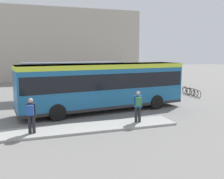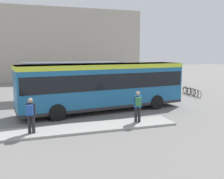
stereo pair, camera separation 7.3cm
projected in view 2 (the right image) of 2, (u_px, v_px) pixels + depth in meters
name	position (u px, v px, depth m)	size (l,w,h in m)	color
ground_plane	(104.00, 111.00, 17.62)	(120.00, 120.00, 0.00)	slate
curb_island	(88.00, 128.00, 13.39)	(9.76, 1.80, 0.12)	#9E9E99
city_bus	(104.00, 84.00, 17.34)	(11.91, 4.12, 3.29)	#1E6093
pedestrian_waiting	(138.00, 105.00, 14.04)	(0.49, 0.53, 1.78)	#232328
pedestrian_companion	(31.00, 113.00, 12.11)	(0.47, 0.51, 1.75)	#232328
bicycle_white	(196.00, 93.00, 22.90)	(0.48, 1.63, 0.71)	black
bicycle_green	(192.00, 92.00, 23.54)	(0.48, 1.69, 0.73)	black
bicycle_red	(189.00, 91.00, 24.19)	(0.48, 1.67, 0.72)	black
bicycle_blue	(187.00, 90.00, 24.88)	(0.48, 1.59, 0.69)	black
station_shelter	(72.00, 64.00, 22.01)	(8.47, 3.29, 3.23)	#4C515B
potted_planter_near_shelter	(73.00, 94.00, 19.88)	(1.00, 1.00, 1.47)	slate
potted_planter_far_side	(90.00, 97.00, 19.86)	(0.74, 0.74, 1.10)	slate
station_building	(48.00, 45.00, 40.23)	(27.58, 10.23, 10.54)	#B2A899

